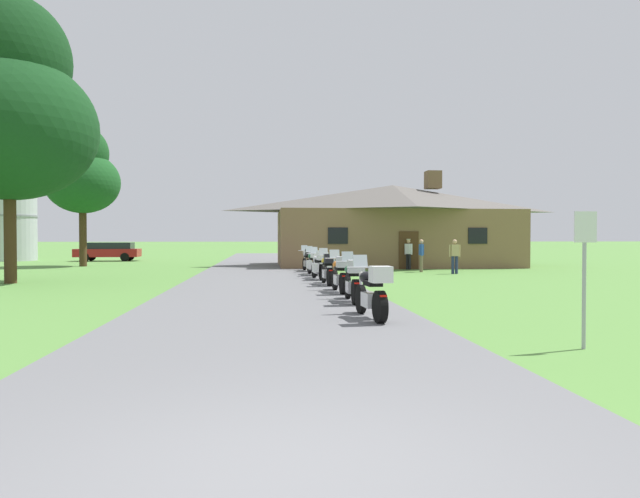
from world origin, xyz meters
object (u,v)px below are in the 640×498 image
Objects in this scene: motorcycle_green_second_in_row at (352,281)px; motorcycle_orange_third_in_row at (340,274)px; bystander_tan_shirt_by_tree at (455,255)px; metal_silo_distant at (11,210)px; bystander_white_shirt_near_lodge at (408,252)px; metal_signpost_roadside at (585,262)px; tree_left_far at (82,174)px; bystander_blue_shirt_beside_signpost at (421,254)px; motorcycle_white_fifth_in_row at (319,266)px; motorcycle_black_nearest_to_camera at (372,292)px; tree_left_near at (9,107)px; motorcycle_silver_farthest_in_row at (307,260)px; motorcycle_yellow_fourth_in_row at (327,269)px; parked_red_suv_far_left at (109,251)px; motorcycle_green_sixth_in_row at (313,263)px.

motorcycle_green_second_in_row is 1.00× the size of motorcycle_orange_third_in_row.
metal_silo_distant reaches higher than bystander_tan_shirt_by_tree.
metal_signpost_roadside is (-2.91, -21.75, 0.40)m from bystander_white_shirt_near_lodge.
tree_left_far is at bearing 120.49° from metal_signpost_roadside.
motorcycle_white_fifth_in_row is at bearing 141.17° from bystander_blue_shirt_beside_signpost.
tree_left_near is (-11.85, 11.03, 6.08)m from motorcycle_black_nearest_to_camera.
tree_left_near reaches higher than tree_left_far.
motorcycle_silver_farthest_in_row is at bearing -103.75° from bystander_white_shirt_near_lodge.
metal_silo_distant is at bearing 66.17° from bystander_blue_shirt_beside_signpost.
metal_silo_distant reaches higher than motorcycle_green_second_in_row.
metal_signpost_roadside is at bearing -79.39° from motorcycle_yellow_fourth_in_row.
motorcycle_yellow_fourth_in_row is 27.34m from parked_red_suv_far_left.
metal_signpost_roadside is at bearing -65.96° from motorcycle_green_second_in_row.
bystander_white_shirt_near_lodge reaches higher than motorcycle_black_nearest_to_camera.
motorcycle_yellow_fourth_in_row is at bearing 91.08° from motorcycle_green_second_in_row.
motorcycle_white_fifth_in_row is at bearing 0.41° from tree_left_near.
motorcycle_black_nearest_to_camera is at bearing -57.30° from metal_silo_distant.
metal_signpost_roadside is at bearing -75.90° from motorcycle_orange_third_in_row.
metal_silo_distant is (-9.66, 22.49, -2.83)m from tree_left_near.
motorcycle_orange_third_in_row is 11.42m from bystander_tan_shirt_by_tree.
bystander_blue_shirt_beside_signpost is at bearing 19.80° from motorcycle_green_sixth_in_row.
metal_silo_distant is (-21.50, 19.80, 3.26)m from motorcycle_green_sixth_in_row.
motorcycle_orange_third_in_row and motorcycle_green_sixth_in_row have the same top height.
motorcycle_green_second_in_row is at bearing -51.77° from bystander_white_shirt_near_lodge.
metal_signpost_roadside reaches higher than bystander_white_shirt_near_lodge.
metal_silo_distant is at bearing 123.51° from metal_signpost_roadside.
tree_left_near is (-17.61, -5.45, 5.77)m from bystander_blue_shirt_beside_signpost.
motorcycle_orange_third_in_row is 9.18m from metal_signpost_roadside.
motorcycle_orange_third_in_row is at bearing -52.20° from metal_silo_distant.
metal_signpost_roadside is 38.90m from parked_red_suv_far_left.
motorcycle_black_nearest_to_camera is 0.24× the size of tree_left_far.
bystander_white_shirt_near_lodge is 4.04m from bystander_tan_shirt_by_tree.
bystander_blue_shirt_beside_signpost is at bearing -21.72° from tree_left_far.
bystander_white_shirt_near_lodge reaches higher than motorcycle_silver_farthest_in_row.
bystander_blue_shirt_beside_signpost is 32.29m from metal_silo_distant.
bystander_tan_shirt_by_tree reaches higher than motorcycle_green_second_in_row.
metal_silo_distant is at bearing 128.28° from motorcycle_yellow_fourth_in_row.
motorcycle_orange_third_in_row is at bearing -55.27° from bystander_white_shirt_near_lodge.
parked_red_suv_far_left is at bearing 59.78° from bystander_blue_shirt_beside_signpost.
motorcycle_orange_third_in_row and motorcycle_silver_farthest_in_row have the same top height.
tree_left_near reaches higher than bystander_blue_shirt_beside_signpost.
motorcycle_yellow_fourth_in_row is 1.24× the size of bystander_white_shirt_near_lodge.
motorcycle_white_fifth_in_row is 25.13m from parked_red_suv_far_left.
bystander_blue_shirt_beside_signpost is at bearing -129.58° from parked_red_suv_far_left.
bystander_blue_shirt_beside_signpost reaches higher than parked_red_suv_far_left.
metal_silo_distant is (-28.44, 18.71, 2.94)m from bystander_tan_shirt_by_tree.
bystander_white_shirt_near_lodge reaches higher than parked_red_suv_far_left.
parked_red_suv_far_left reaches higher than motorcycle_white_fifth_in_row.
metal_signpost_roadside is (-3.01, -19.59, 0.42)m from bystander_blue_shirt_beside_signpost.
motorcycle_white_fifth_in_row is at bearing -95.04° from motorcycle_silver_farthest_in_row.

